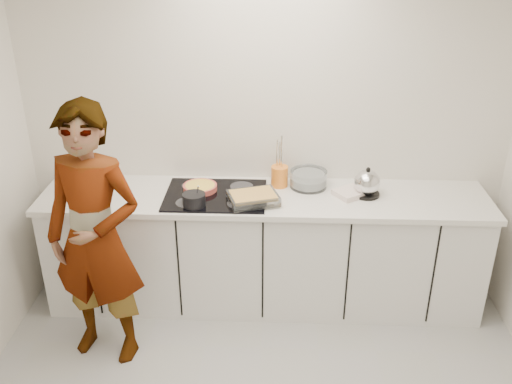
{
  "coord_description": "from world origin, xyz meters",
  "views": [
    {
      "loc": [
        0.09,
        -2.4,
        2.73
      ],
      "look_at": [
        -0.05,
        1.05,
        1.05
      ],
      "focal_mm": 40.0,
      "sensor_mm": 36.0,
      "label": 1
    }
  ],
  "objects_px": {
    "tart_dish": "(200,187)",
    "utensil_crock": "(279,176)",
    "saucepan": "(194,200)",
    "cook": "(95,238)",
    "baking_dish": "(253,197)",
    "mixing_bowl": "(308,180)",
    "kettle": "(367,184)",
    "hob": "(216,195)"
  },
  "relations": [
    {
      "from": "tart_dish",
      "to": "saucepan",
      "type": "distance_m",
      "value": 0.25
    },
    {
      "from": "tart_dish",
      "to": "saucepan",
      "type": "xyz_separation_m",
      "value": [
        -0.01,
        -0.25,
        0.02
      ]
    },
    {
      "from": "tart_dish",
      "to": "baking_dish",
      "type": "height_order",
      "value": "baking_dish"
    },
    {
      "from": "baking_dish",
      "to": "mixing_bowl",
      "type": "height_order",
      "value": "mixing_bowl"
    },
    {
      "from": "utensil_crock",
      "to": "cook",
      "type": "height_order",
      "value": "cook"
    },
    {
      "from": "kettle",
      "to": "cook",
      "type": "xyz_separation_m",
      "value": [
        -1.79,
        -0.65,
        -0.11
      ]
    },
    {
      "from": "utensil_crock",
      "to": "baking_dish",
      "type": "bearing_deg",
      "value": -120.83
    },
    {
      "from": "hob",
      "to": "mixing_bowl",
      "type": "xyz_separation_m",
      "value": [
        0.67,
        0.18,
        0.05
      ]
    },
    {
      "from": "tart_dish",
      "to": "baking_dish",
      "type": "bearing_deg",
      "value": -24.59
    },
    {
      "from": "saucepan",
      "to": "hob",
      "type": "bearing_deg",
      "value": 54.49
    },
    {
      "from": "mixing_bowl",
      "to": "utensil_crock",
      "type": "xyz_separation_m",
      "value": [
        -0.21,
        0.01,
        0.02
      ]
    },
    {
      "from": "hob",
      "to": "mixing_bowl",
      "type": "relative_size",
      "value": 2.56
    },
    {
      "from": "tart_dish",
      "to": "utensil_crock",
      "type": "distance_m",
      "value": 0.59
    },
    {
      "from": "utensil_crock",
      "to": "cook",
      "type": "relative_size",
      "value": 0.09
    },
    {
      "from": "saucepan",
      "to": "baking_dish",
      "type": "bearing_deg",
      "value": 9.3
    },
    {
      "from": "mixing_bowl",
      "to": "kettle",
      "type": "bearing_deg",
      "value": -17.21
    },
    {
      "from": "cook",
      "to": "saucepan",
      "type": "bearing_deg",
      "value": 47.36
    },
    {
      "from": "saucepan",
      "to": "kettle",
      "type": "xyz_separation_m",
      "value": [
        1.21,
        0.24,
        0.03
      ]
    },
    {
      "from": "hob",
      "to": "cook",
      "type": "distance_m",
      "value": 0.92
    },
    {
      "from": "kettle",
      "to": "hob",
      "type": "bearing_deg",
      "value": -177.01
    },
    {
      "from": "mixing_bowl",
      "to": "cook",
      "type": "height_order",
      "value": "cook"
    },
    {
      "from": "saucepan",
      "to": "cook",
      "type": "distance_m",
      "value": 0.71
    },
    {
      "from": "mixing_bowl",
      "to": "saucepan",
      "type": "bearing_deg",
      "value": -155.58
    },
    {
      "from": "hob",
      "to": "cook",
      "type": "relative_size",
      "value": 0.4
    },
    {
      "from": "saucepan",
      "to": "mixing_bowl",
      "type": "xyz_separation_m",
      "value": [
        0.8,
        0.36,
        0.0
      ]
    },
    {
      "from": "saucepan",
      "to": "cook",
      "type": "relative_size",
      "value": 0.11
    },
    {
      "from": "baking_dish",
      "to": "mixing_bowl",
      "type": "relative_size",
      "value": 1.4
    },
    {
      "from": "mixing_bowl",
      "to": "utensil_crock",
      "type": "relative_size",
      "value": 1.8
    },
    {
      "from": "baking_dish",
      "to": "kettle",
      "type": "xyz_separation_m",
      "value": [
        0.81,
        0.17,
        0.04
      ]
    },
    {
      "from": "baking_dish",
      "to": "cook",
      "type": "xyz_separation_m",
      "value": [
        -0.98,
        -0.48,
        -0.07
      ]
    },
    {
      "from": "baking_dish",
      "to": "utensil_crock",
      "type": "relative_size",
      "value": 2.53
    },
    {
      "from": "baking_dish",
      "to": "cook",
      "type": "relative_size",
      "value": 0.22
    },
    {
      "from": "mixing_bowl",
      "to": "baking_dish",
      "type": "bearing_deg",
      "value": -143.14
    },
    {
      "from": "hob",
      "to": "mixing_bowl",
      "type": "bearing_deg",
      "value": 15.29
    },
    {
      "from": "kettle",
      "to": "utensil_crock",
      "type": "height_order",
      "value": "kettle"
    },
    {
      "from": "saucepan",
      "to": "utensil_crock",
      "type": "bearing_deg",
      "value": 32.33
    },
    {
      "from": "tart_dish",
      "to": "utensil_crock",
      "type": "bearing_deg",
      "value": 12.09
    },
    {
      "from": "saucepan",
      "to": "kettle",
      "type": "relative_size",
      "value": 0.9
    },
    {
      "from": "hob",
      "to": "baking_dish",
      "type": "height_order",
      "value": "baking_dish"
    },
    {
      "from": "hob",
      "to": "baking_dish",
      "type": "relative_size",
      "value": 1.83
    },
    {
      "from": "utensil_crock",
      "to": "tart_dish",
      "type": "bearing_deg",
      "value": -167.91
    },
    {
      "from": "tart_dish",
      "to": "utensil_crock",
      "type": "xyz_separation_m",
      "value": [
        0.58,
        0.12,
        0.04
      ]
    }
  ]
}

